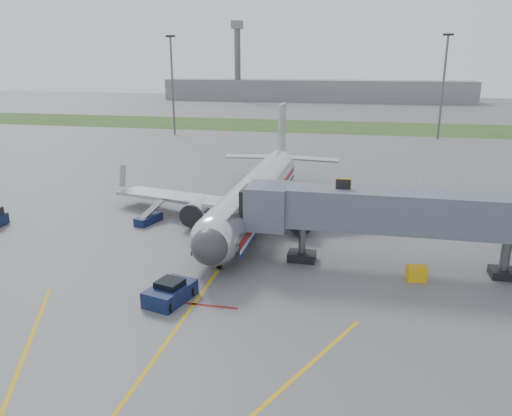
% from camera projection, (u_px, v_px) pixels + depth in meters
% --- Properties ---
extents(ground, '(400.00, 400.00, 0.00)m').
position_uv_depth(ground, '(212.00, 279.00, 36.67)').
color(ground, '#565659').
rests_on(ground, ground).
extents(grass_strip, '(300.00, 25.00, 0.01)m').
position_uv_depth(grass_strip, '(321.00, 126.00, 120.96)').
color(grass_strip, '#2D4C1E').
rests_on(grass_strip, ground).
extents(apron_markings, '(21.52, 50.00, 0.01)m').
position_uv_depth(apron_markings, '(175.00, 330.00, 29.74)').
color(apron_markings, gold).
rests_on(apron_markings, ground).
extents(airliner, '(32.10, 35.67, 10.25)m').
position_uv_depth(airliner, '(256.00, 193.00, 50.20)').
color(airliner, silver).
rests_on(airliner, ground).
extents(jet_bridge, '(25.30, 4.00, 6.90)m').
position_uv_depth(jet_bridge, '(394.00, 213.00, 37.46)').
color(jet_bridge, slate).
rests_on(jet_bridge, ground).
extents(light_mast_left, '(2.00, 0.44, 20.40)m').
position_uv_depth(light_mast_left, '(172.00, 83.00, 105.28)').
color(light_mast_left, '#595B60').
rests_on(light_mast_left, ground).
extents(light_mast_right, '(2.00, 0.44, 20.40)m').
position_uv_depth(light_mast_right, '(443.00, 85.00, 98.75)').
color(light_mast_right, '#595B60').
rests_on(light_mast_right, ground).
extents(distant_terminal, '(120.00, 14.00, 8.00)m').
position_uv_depth(distant_terminal, '(315.00, 90.00, 196.80)').
color(distant_terminal, slate).
rests_on(distant_terminal, ground).
extents(control_tower, '(4.00, 4.00, 30.00)m').
position_uv_depth(control_tower, '(237.00, 55.00, 194.44)').
color(control_tower, '#595B60').
rests_on(control_tower, ground).
extents(pushback_tug, '(2.99, 3.98, 1.48)m').
position_uv_depth(pushback_tug, '(170.00, 292.00, 33.21)').
color(pushback_tug, '#0C1436').
rests_on(pushback_tug, ground).
extents(baggage_cart_a, '(2.12, 2.12, 1.93)m').
position_uv_depth(baggage_cart_a, '(207.00, 205.00, 51.76)').
color(baggage_cart_a, '#0C1436').
rests_on(baggage_cart_a, ground).
extents(baggage_cart_b, '(2.10, 2.10, 1.75)m').
position_uv_depth(baggage_cart_b, '(212.00, 224.00, 46.13)').
color(baggage_cart_b, '#0C1436').
rests_on(baggage_cart_b, ground).
extents(baggage_cart_c, '(1.77, 1.77, 1.47)m').
position_uv_depth(baggage_cart_c, '(209.00, 206.00, 52.26)').
color(baggage_cart_c, '#0C1436').
rests_on(baggage_cart_c, ground).
extents(belt_loader, '(1.97, 3.89, 1.83)m').
position_uv_depth(belt_loader, '(149.00, 219.00, 49.20)').
color(belt_loader, '#0C1436').
rests_on(belt_loader, ground).
extents(ground_power_cart, '(1.51, 1.14, 1.10)m').
position_uv_depth(ground_power_cart, '(416.00, 273.00, 36.34)').
color(ground_power_cart, '#E2A80D').
rests_on(ground_power_cart, ground).
extents(ramp_worker, '(0.76, 0.60, 1.82)m').
position_uv_depth(ramp_worker, '(209.00, 225.00, 45.84)').
color(ramp_worker, '#ACE31A').
rests_on(ramp_worker, ground).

